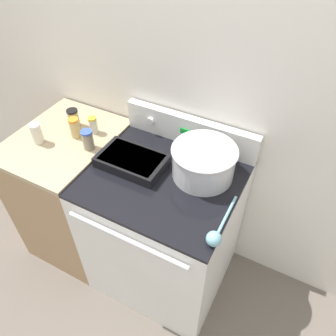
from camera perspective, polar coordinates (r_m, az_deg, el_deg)
ground_plane at (r=2.29m, az=-5.10°, el=-23.82°), size 12.00×12.00×0.00m
kitchen_wall at (r=1.75m, az=5.10°, el=13.98°), size 8.00×0.05×2.50m
stove_range at (r=2.03m, az=-0.74°, el=-10.83°), size 0.78×0.72×0.92m
control_panel at (r=1.84m, az=3.86°, el=6.52°), size 0.78×0.07×0.17m
side_counter at (r=2.31m, az=-15.58°, el=-4.05°), size 0.55×0.69×0.93m
mixing_bowl at (r=1.64m, az=6.25°, el=1.22°), size 0.33×0.33×0.17m
casserole_dish at (r=1.73m, az=-6.32°, el=1.33°), size 0.35×0.22×0.06m
ladle at (r=1.43m, az=8.31°, el=-11.55°), size 0.07×0.32×0.07m
spice_jar_blue_cap at (r=1.85m, az=-13.79°, el=4.82°), size 0.06×0.06×0.12m
spice_jar_yellow_cap at (r=1.96m, az=-12.89°, el=7.34°), size 0.05×0.05×0.10m
spice_jar_orange_cap at (r=1.95m, az=-15.93°, el=6.76°), size 0.06×0.06×0.12m
spice_jar_black_cap at (r=2.05m, az=-16.14°, el=8.40°), size 0.07×0.07×0.11m
spice_jar_white_cap at (r=1.98m, az=-21.88°, el=5.63°), size 0.06×0.06×0.12m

